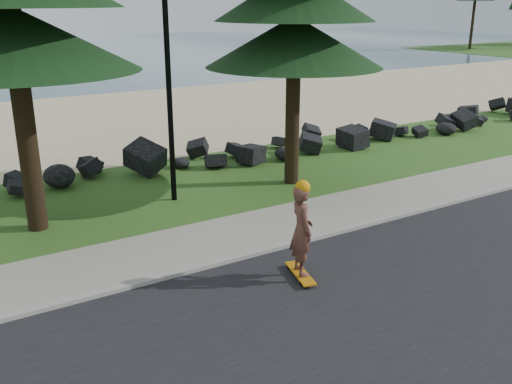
% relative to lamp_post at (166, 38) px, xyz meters
% --- Properties ---
extents(ground, '(160.00, 160.00, 0.00)m').
position_rel_lamp_post_xyz_m(ground, '(0.00, -3.20, -4.13)').
color(ground, '#315D1D').
rests_on(ground, ground).
extents(road, '(160.00, 7.00, 0.02)m').
position_rel_lamp_post_xyz_m(road, '(0.00, -7.70, -4.12)').
color(road, black).
rests_on(road, ground).
extents(kerb, '(160.00, 0.20, 0.10)m').
position_rel_lamp_post_xyz_m(kerb, '(0.00, -4.10, -4.08)').
color(kerb, gray).
rests_on(kerb, ground).
extents(sidewalk, '(160.00, 2.00, 0.08)m').
position_rel_lamp_post_xyz_m(sidewalk, '(0.00, -3.00, -4.09)').
color(sidewalk, gray).
rests_on(sidewalk, ground).
extents(beach_sand, '(160.00, 15.00, 0.01)m').
position_rel_lamp_post_xyz_m(beach_sand, '(0.00, 11.30, -4.13)').
color(beach_sand, tan).
rests_on(beach_sand, ground).
extents(seawall_boulders, '(60.00, 2.40, 1.10)m').
position_rel_lamp_post_xyz_m(seawall_boulders, '(0.00, 2.40, -4.13)').
color(seawall_boulders, black).
rests_on(seawall_boulders, ground).
extents(lamp_post, '(0.25, 0.14, 8.14)m').
position_rel_lamp_post_xyz_m(lamp_post, '(0.00, 0.00, 0.00)').
color(lamp_post, black).
rests_on(lamp_post, ground).
extents(skateboarder, '(0.56, 1.07, 1.93)m').
position_rel_lamp_post_xyz_m(skateboarder, '(0.19, -5.42, -3.16)').
color(skateboarder, '#C2760B').
rests_on(skateboarder, ground).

